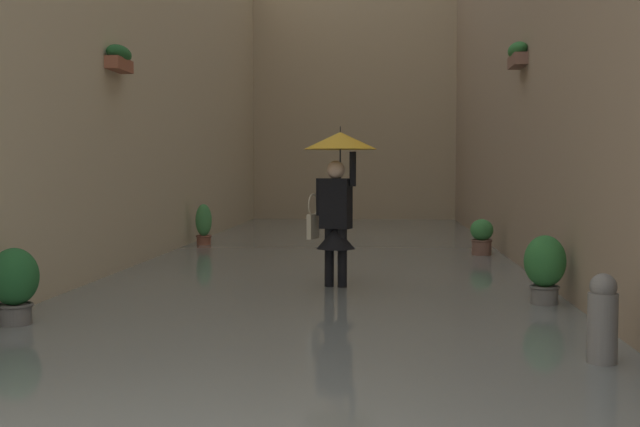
{
  "coord_description": "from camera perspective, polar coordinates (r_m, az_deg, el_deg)",
  "views": [
    {
      "loc": [
        -0.88,
        2.78,
        1.63
      ],
      "look_at": [
        -0.11,
        -6.89,
        1.08
      ],
      "focal_mm": 44.57,
      "sensor_mm": 36.0,
      "label": 1
    }
  ],
  "objects": [
    {
      "name": "potted_plant_far_left",
      "position": [
        9.28,
        15.84,
        -3.83
      ],
      "size": [
        0.47,
        0.47,
        0.88
      ],
      "color": "#66605B",
      "rests_on": "ground_plane"
    },
    {
      "name": "potted_plant_far_right",
      "position": [
        8.33,
        -21.09,
        -4.85
      ],
      "size": [
        0.47,
        0.47,
        0.86
      ],
      "color": "#66605B",
      "rests_on": "ground_plane"
    },
    {
      "name": "building_facade_right",
      "position": [
        14.27,
        -15.56,
        13.5
      ],
      "size": [
        2.04,
        24.85,
        8.39
      ],
      "color": "beige",
      "rests_on": "ground_plane"
    },
    {
      "name": "potted_plant_near_right",
      "position": [
        15.97,
        -8.35,
        -0.91
      ],
      "size": [
        0.32,
        0.32,
        0.91
      ],
      "color": "brown",
      "rests_on": "ground_plane"
    },
    {
      "name": "building_facade_far",
      "position": [
        25.0,
        2.54,
        14.25
      ],
      "size": [
        9.61,
        1.8,
        12.78
      ],
      "primitive_type": "cube",
      "color": "tan",
      "rests_on": "ground_plane"
    },
    {
      "name": "ground_plane",
      "position": [
        13.33,
        0.74,
        -3.75
      ],
      "size": [
        60.0,
        60.0,
        0.0
      ],
      "primitive_type": "plane",
      "color": "#605B56"
    },
    {
      "name": "flood_water",
      "position": [
        13.32,
        0.74,
        -3.52
      ],
      "size": [
        6.81,
        26.85,
        0.1
      ],
      "primitive_type": "cube",
      "color": "slate",
      "rests_on": "ground_plane"
    },
    {
      "name": "person_wading",
      "position": [
        10.14,
        1.28,
        2.38
      ],
      "size": [
        0.94,
        0.94,
        2.16
      ],
      "color": "#2D2319",
      "rests_on": "ground_plane"
    },
    {
      "name": "mooring_bollard",
      "position": [
        6.65,
        19.62,
        -7.54
      ],
      "size": [
        0.23,
        0.23,
        0.81
      ],
      "color": "slate",
      "rests_on": "ground_plane"
    },
    {
      "name": "potted_plant_near_left",
      "position": [
        14.27,
        11.53,
        -1.76
      ],
      "size": [
        0.4,
        0.4,
        0.73
      ],
      "color": "brown",
      "rests_on": "ground_plane"
    }
  ]
}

